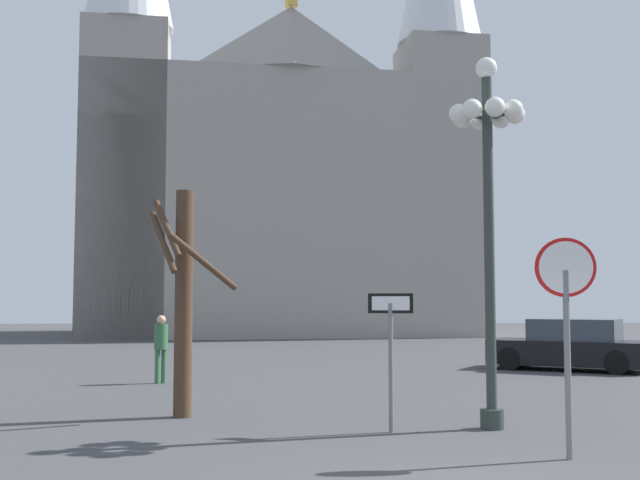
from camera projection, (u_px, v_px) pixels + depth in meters
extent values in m
cube|color=gray|center=(279.00, 215.00, 46.67)|extent=(22.65, 15.76, 14.06)
pyramid|color=gray|center=(291.00, 39.00, 41.57)|extent=(7.65, 2.73, 3.50)
cube|color=gray|center=(125.00, 181.00, 40.82)|extent=(4.73, 4.73, 16.28)
cube|color=gray|center=(441.00, 188.00, 43.43)|extent=(4.73, 4.73, 16.28)
cylinder|color=slate|center=(568.00, 364.00, 9.75)|extent=(0.08, 0.08, 2.33)
cylinder|color=red|center=(565.00, 267.00, 9.84)|extent=(0.74, 0.22, 0.75)
cylinder|color=white|center=(566.00, 267.00, 9.82)|extent=(0.64, 0.16, 0.66)
cylinder|color=slate|center=(391.00, 367.00, 11.72)|extent=(0.07, 0.07, 1.91)
cube|color=black|center=(390.00, 303.00, 11.80)|extent=(0.65, 0.29, 0.30)
cube|color=white|center=(391.00, 303.00, 11.78)|extent=(0.54, 0.23, 0.21)
cylinder|color=#2D3833|center=(489.00, 251.00, 12.16)|extent=(0.16, 0.16, 5.45)
cylinder|color=#2D3833|center=(492.00, 419.00, 11.97)|extent=(0.36, 0.36, 0.30)
sphere|color=white|center=(486.00, 68.00, 12.38)|extent=(0.34, 0.34, 0.34)
sphere|color=white|center=(515.00, 114.00, 12.35)|extent=(0.30, 0.30, 0.30)
cylinder|color=#2D3833|center=(501.00, 114.00, 12.34)|extent=(0.05, 0.45, 0.05)
sphere|color=white|center=(501.00, 119.00, 12.66)|extent=(0.30, 0.30, 0.30)
cylinder|color=#2D3833|center=(494.00, 116.00, 12.49)|extent=(0.35, 0.35, 0.05)
sphere|color=white|center=(480.00, 120.00, 12.78)|extent=(0.30, 0.30, 0.30)
cylinder|color=#2D3833|center=(483.00, 117.00, 12.55)|extent=(0.45, 0.05, 0.05)
sphere|color=white|center=(462.00, 118.00, 12.63)|extent=(0.30, 0.30, 0.30)
cylinder|color=#2D3833|center=(474.00, 116.00, 12.48)|extent=(0.35, 0.35, 0.05)
sphere|color=white|center=(459.00, 114.00, 12.30)|extent=(0.30, 0.30, 0.30)
cylinder|color=#2D3833|center=(473.00, 114.00, 12.32)|extent=(0.05, 0.45, 0.05)
sphere|color=white|center=(472.00, 109.00, 11.99)|extent=(0.30, 0.30, 0.30)
cylinder|color=#2D3833|center=(480.00, 111.00, 12.16)|extent=(0.35, 0.35, 0.05)
sphere|color=white|center=(495.00, 107.00, 11.88)|extent=(0.30, 0.30, 0.30)
cylinder|color=#2D3833|center=(491.00, 110.00, 12.10)|extent=(0.45, 0.05, 0.05)
sphere|color=white|center=(513.00, 109.00, 12.03)|extent=(0.30, 0.30, 0.30)
cylinder|color=#2D3833|center=(500.00, 112.00, 12.18)|extent=(0.35, 0.35, 0.05)
cylinder|color=#473323|center=(184.00, 303.00, 13.30)|extent=(0.31, 0.31, 3.83)
cylinder|color=#473323|center=(163.00, 242.00, 13.13)|extent=(0.61, 0.78, 1.09)
cylinder|color=#473323|center=(167.00, 228.00, 13.15)|extent=(0.60, 0.66, 1.02)
cylinder|color=#473323|center=(203.00, 261.00, 12.86)|extent=(1.14, 0.85, 0.95)
cube|color=black|center=(568.00, 352.00, 22.06)|extent=(4.54, 3.80, 0.68)
cube|color=#333D47|center=(575.00, 330.00, 22.01)|extent=(2.88, 2.67, 0.60)
cylinder|color=black|center=(510.00, 359.00, 22.00)|extent=(0.66, 0.53, 0.64)
cylinder|color=black|center=(525.00, 355.00, 23.46)|extent=(0.66, 0.53, 0.64)
cylinder|color=black|center=(617.00, 363.00, 20.63)|extent=(0.66, 0.53, 0.64)
cylinder|color=black|center=(626.00, 358.00, 22.09)|extent=(0.66, 0.53, 0.64)
cylinder|color=#33663F|center=(164.00, 366.00, 18.58)|extent=(0.12, 0.12, 0.79)
cylinder|color=#33663F|center=(157.00, 367.00, 18.49)|extent=(0.12, 0.12, 0.79)
cylinder|color=#33663F|center=(161.00, 337.00, 18.59)|extent=(0.32, 0.32, 0.59)
sphere|color=tan|center=(161.00, 320.00, 18.62)|extent=(0.21, 0.21, 0.21)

